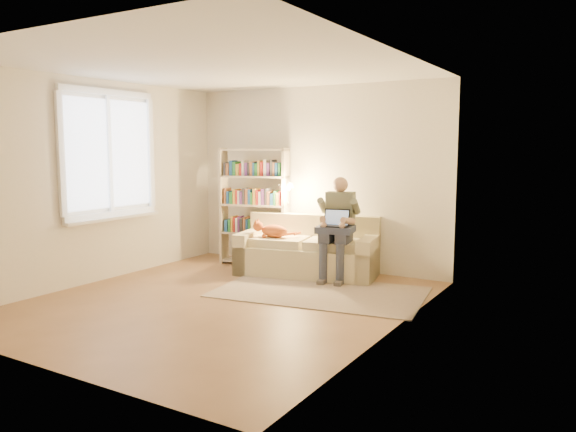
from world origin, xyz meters
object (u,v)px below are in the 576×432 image
Objects in this scene: person at (338,222)px; bookshelf at (254,201)px; laptop at (333,222)px; sofa at (308,253)px; cat at (274,230)px.

person is 0.78× the size of bookshelf.
laptop is at bearing -24.71° from bookshelf.
laptop reaches higher than sofa.
bookshelf reaches higher than laptop.
sofa is at bearing 162.01° from person.
laptop is at bearing -9.25° from cat.
bookshelf reaches higher than person.
person is at bearing -17.99° from sofa.
person is 0.12m from laptop.
sofa is at bearing 147.90° from laptop.
person is 0.92m from cat.
laptop is 0.22× the size of bookshelf.
person is 1.50m from bookshelf.
sofa is at bearing 14.79° from cat.
bookshelf is (-0.58, 0.37, 0.35)m from cat.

